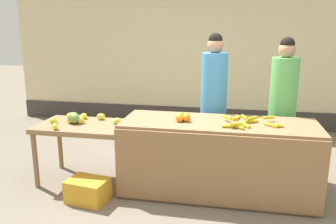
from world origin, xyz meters
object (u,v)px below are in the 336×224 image
vendor_woman_green_shirt (282,108)px  produce_sack (161,149)px  vendor_woman_blue_shirt (213,104)px  produce_crate (88,190)px

vendor_woman_green_shirt → produce_sack: size_ratio=3.49×
vendor_woman_blue_shirt → produce_crate: (-1.31, -1.15, -0.80)m
produce_crate → vendor_woman_green_shirt: bearing=28.1°
vendor_woman_green_shirt → produce_sack: bearing=-178.2°
vendor_woman_blue_shirt → produce_sack: (-0.71, -0.03, -0.68)m
produce_crate → produce_sack: size_ratio=0.85×
produce_crate → produce_sack: produce_sack is taller
produce_sack → vendor_woman_blue_shirt: bearing=2.5°
produce_crate → produce_sack: bearing=61.8°
vendor_woman_blue_shirt → produce_crate: bearing=-138.7°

